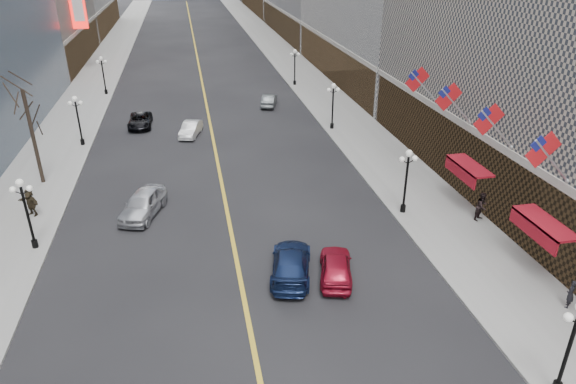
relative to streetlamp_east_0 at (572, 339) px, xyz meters
name	(u,v)px	position (x,y,z in m)	size (l,w,h in m)	color
sidewalk_east	(304,77)	(2.20, 56.00, -2.83)	(6.00, 230.00, 0.15)	gray
sidewalk_west	(92,87)	(-25.80, 56.00, -2.83)	(6.00, 230.00, 0.15)	gray
lane_line	(199,67)	(-11.80, 66.00, -2.89)	(0.25, 200.00, 0.02)	gold
streetlamp_east_0	(572,339)	(0.00, 0.00, 0.00)	(1.26, 0.44, 4.52)	black
streetlamp_east_1	(407,175)	(0.00, 16.00, 0.00)	(1.26, 0.44, 4.52)	black
streetlamp_east_2	(333,101)	(0.00, 34.00, 0.00)	(1.26, 0.44, 4.52)	black
streetlamp_east_3	(295,63)	(0.00, 52.00, 0.00)	(1.26, 0.44, 4.52)	black
streetlamp_west_1	(26,207)	(-23.60, 16.00, 0.00)	(1.26, 0.44, 4.52)	black
streetlamp_west_2	(78,115)	(-23.60, 34.00, 0.00)	(1.26, 0.44, 4.52)	black
streetlamp_west_3	(103,71)	(-23.60, 52.00, 0.00)	(1.26, 0.44, 4.52)	black
flag_2	(546,153)	(3.51, 8.00, 4.39)	(2.87, 0.12, 2.87)	#B2B2B7
flag_3	(491,122)	(3.51, 13.00, 4.39)	(2.87, 0.12, 2.87)	#B2B2B7
flag_4	(451,99)	(3.51, 18.00, 4.39)	(2.87, 0.12, 2.87)	#B2B2B7
flag_5	(419,82)	(3.51, 23.00, 4.39)	(2.87, 0.12, 2.87)	#B2B2B7
awning_b	(542,225)	(4.30, 8.00, 0.18)	(1.40, 4.00, 0.93)	maroon
awning_c	(467,167)	(4.30, 16.00, 0.18)	(1.40, 4.00, 0.93)	maroon
tree_west_far	(26,105)	(-25.30, 26.00, 3.34)	(3.60, 3.60, 7.92)	#2D231C
car_nb_near	(143,204)	(-17.39, 19.27, -2.05)	(2.01, 5.00, 1.70)	silver
car_nb_mid	(191,129)	(-13.80, 34.97, -2.23)	(1.42, 4.08, 1.34)	#B8B8BA
car_nb_far	(140,121)	(-18.74, 38.64, -2.24)	(2.18, 4.74, 1.32)	black
car_sb_near	(291,263)	(-8.96, 10.41, -2.14)	(2.13, 5.24, 1.52)	#132148
car_sb_mid	(336,266)	(-6.59, 9.66, -2.17)	(1.73, 4.30, 1.47)	maroon
car_sb_far	(269,100)	(-4.79, 43.39, -2.22)	(1.44, 4.14, 1.36)	#494E50
ped_ne_corner	(571,294)	(4.14, 4.74, -1.97)	(0.57, 0.42, 1.57)	black
ped_east_walk	(482,206)	(4.60, 13.95, -1.78)	(0.95, 0.52, 1.95)	black
ped_west_far	(30,202)	(-24.75, 20.43, -1.80)	(1.77, 0.51, 1.91)	black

